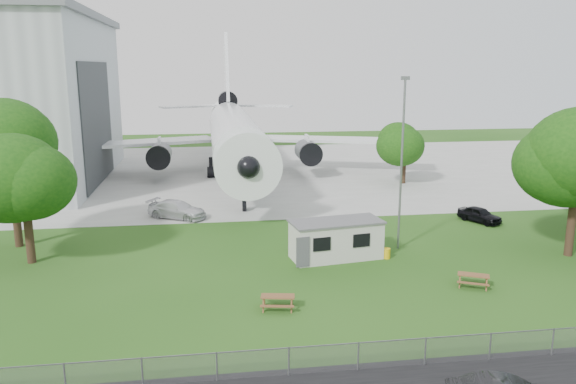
{
  "coord_description": "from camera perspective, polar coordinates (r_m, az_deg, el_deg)",
  "views": [
    {
      "loc": [
        -5.09,
        -30.69,
        12.73
      ],
      "look_at": [
        0.49,
        8.0,
        4.0
      ],
      "focal_mm": 35.0,
      "sensor_mm": 36.0,
      "label": 1
    }
  ],
  "objects": [
    {
      "name": "picnic_east",
      "position": [
        35.48,
        18.24,
        -9.11
      ],
      "size": [
        2.28,
        2.14,
        0.76
      ],
      "primitive_type": null,
      "rotation": [
        0.0,
        0.0,
        -0.45
      ],
      "color": "brown",
      "rests_on": "ground"
    },
    {
      "name": "ground",
      "position": [
        33.61,
        1.14,
        -9.67
      ],
      "size": [
        160.0,
        160.0,
        0.0
      ],
      "primitive_type": "plane",
      "color": "#35621F"
    },
    {
      "name": "car_ne_hatch",
      "position": [
        49.64,
        18.88,
        -2.2
      ],
      "size": [
        3.09,
        4.01,
        1.27
      ],
      "primitive_type": "imported",
      "rotation": [
        0.0,
        0.0,
        0.49
      ],
      "color": "black",
      "rests_on": "ground"
    },
    {
      "name": "tree_west_small",
      "position": [
        39.98,
        -25.29,
        1.07
      ],
      "size": [
        6.8,
        6.8,
        9.0
      ],
      "color": "#382619",
      "rests_on": "ground"
    },
    {
      "name": "tree_west_big",
      "position": [
        43.86,
        -26.53,
        4.36
      ],
      "size": [
        7.78,
        7.78,
        11.37
      ],
      "color": "#382619",
      "rests_on": "ground"
    },
    {
      "name": "picnic_west",
      "position": [
        30.85,
        -1.05,
        -11.79
      ],
      "size": [
        2.04,
        1.8,
        0.76
      ],
      "primitive_type": null,
      "rotation": [
        0.0,
        0.0,
        -0.18
      ],
      "color": "brown",
      "rests_on": "ground"
    },
    {
      "name": "airliner",
      "position": [
        67.03,
        -5.54,
        6.14
      ],
      "size": [
        46.36,
        47.73,
        17.69
      ],
      "color": "white",
      "rests_on": "ground"
    },
    {
      "name": "concrete_apron",
      "position": [
        70.04,
        -3.9,
        2.1
      ],
      "size": [
        120.0,
        46.0,
        0.03
      ],
      "primitive_type": "cube",
      "color": "#B7B7B2",
      "rests_on": "ground"
    },
    {
      "name": "tree_far_apron",
      "position": [
        63.33,
        11.76,
        4.95
      ],
      "size": [
        5.85,
        5.85,
        7.54
      ],
      "color": "#382619",
      "rests_on": "ground"
    },
    {
      "name": "lamp_mast",
      "position": [
        39.78,
        11.45,
        2.6
      ],
      "size": [
        0.16,
        0.16,
        12.0
      ],
      "primitive_type": "cylinder",
      "color": "slate",
      "rests_on": "ground"
    },
    {
      "name": "car_apron_van",
      "position": [
        49.09,
        -11.2,
        -1.78
      ],
      "size": [
        5.56,
        4.43,
        1.51
      ],
      "primitive_type": "imported",
      "rotation": [
        0.0,
        0.0,
        1.05
      ],
      "color": "silver",
      "rests_on": "ground"
    },
    {
      "name": "site_cabin",
      "position": [
        38.28,
        4.92,
        -4.81
      ],
      "size": [
        6.92,
        3.63,
        2.62
      ],
      "color": "beige",
      "rests_on": "ground"
    },
    {
      "name": "fence",
      "position": [
        25.24,
        4.81,
        -17.75
      ],
      "size": [
        58.0,
        0.04,
        1.3
      ],
      "primitive_type": "cube",
      "color": "gray",
      "rests_on": "ground"
    }
  ]
}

